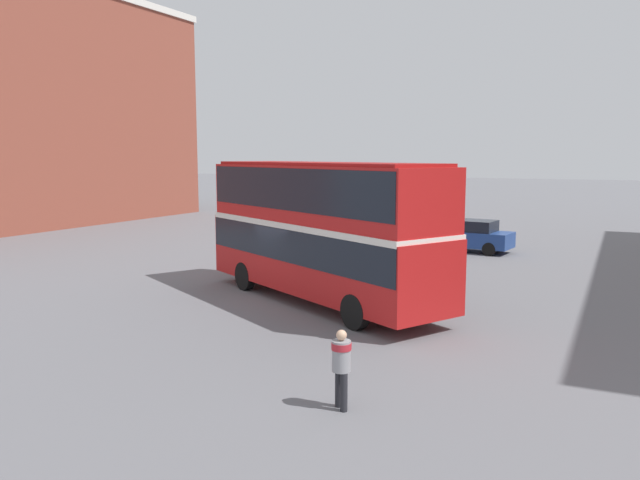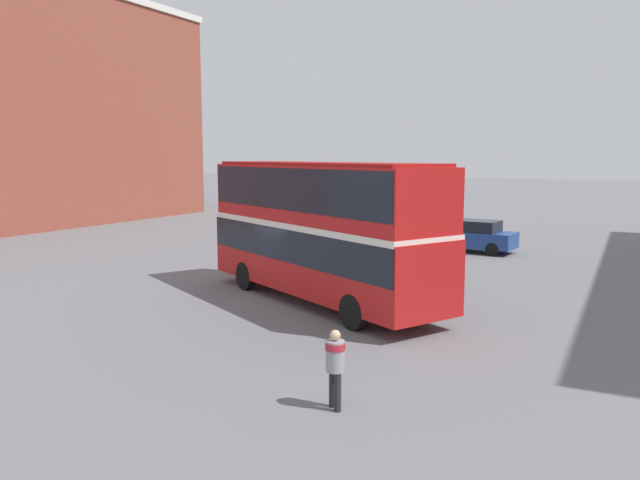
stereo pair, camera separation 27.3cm
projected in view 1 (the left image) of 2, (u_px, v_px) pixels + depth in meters
name	position (u px, v px, depth m)	size (l,w,h in m)	color
ground_plane	(289.00, 298.00, 21.56)	(240.00, 240.00, 0.00)	slate
double_decker_bus	(320.00, 223.00, 20.62)	(10.37, 7.23, 4.66)	red
pedestrian_foreground	(341.00, 361.00, 11.98)	(0.55, 0.55, 1.58)	#232328
parked_car_kerb_near	(471.00, 236.00, 31.84)	(4.35, 2.32, 1.63)	navy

